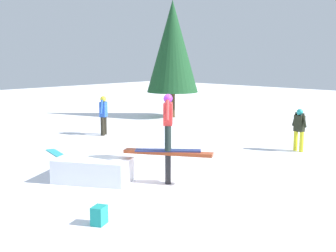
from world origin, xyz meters
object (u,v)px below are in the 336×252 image
at_px(pine_tree_near, 173,47).
at_px(main_rider_on_rail, 168,124).
at_px(bystander_black, 299,128).
at_px(loose_snowboard_cyan, 57,154).
at_px(rail_feature, 168,156).
at_px(bystander_blue, 103,113).
at_px(backpack_on_snow, 99,215).

bearing_deg(pine_tree_near, main_rider_on_rail, -47.68).
distance_m(bystander_black, loose_snowboard_cyan, 7.63).
bearing_deg(pine_tree_near, rail_feature, -47.68).
relative_size(main_rider_on_rail, bystander_blue, 0.92).
distance_m(main_rider_on_rail, bystander_blue, 7.19).
xyz_separation_m(main_rider_on_rail, loose_snowboard_cyan, (-4.79, 0.06, -1.44)).
distance_m(loose_snowboard_cyan, pine_tree_near, 9.78).
xyz_separation_m(rail_feature, bystander_blue, (-6.40, 3.22, 0.17)).
xyz_separation_m(rail_feature, backpack_on_snow, (0.94, -2.81, -0.49)).
xyz_separation_m(bystander_blue, bystander_black, (6.85, 2.34, -0.07)).
xyz_separation_m(backpack_on_snow, pine_tree_near, (-8.85, 11.50, 3.22)).
bearing_deg(rail_feature, pine_tree_near, 103.37).
bearing_deg(rail_feature, backpack_on_snow, -100.52).
height_order(bystander_black, pine_tree_near, pine_tree_near).
bearing_deg(main_rider_on_rail, loose_snowboard_cyan, 139.47).
xyz_separation_m(bystander_blue, pine_tree_near, (-1.51, 5.47, 2.56)).
bearing_deg(bystander_blue, main_rider_on_rail, -149.33).
distance_m(main_rider_on_rail, backpack_on_snow, 3.23).
xyz_separation_m(bystander_black, pine_tree_near, (-8.36, 3.14, 2.63)).
bearing_deg(bystander_blue, pine_tree_near, -17.23).
bearing_deg(pine_tree_near, bystander_black, -20.56).
relative_size(rail_feature, main_rider_on_rail, 1.47).
bearing_deg(rail_feature, bystander_black, 56.48).
height_order(main_rider_on_rail, backpack_on_snow, main_rider_on_rail).
distance_m(main_rider_on_rail, pine_tree_near, 11.92).
height_order(main_rider_on_rail, loose_snowboard_cyan, main_rider_on_rail).
bearing_deg(rail_feature, loose_snowboard_cyan, 150.38).
height_order(rail_feature, pine_tree_near, pine_tree_near).
height_order(backpack_on_snow, pine_tree_near, pine_tree_near).
height_order(rail_feature, main_rider_on_rail, main_rider_on_rail).
bearing_deg(backpack_on_snow, bystander_blue, 25.63).
relative_size(rail_feature, pine_tree_near, 0.36).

